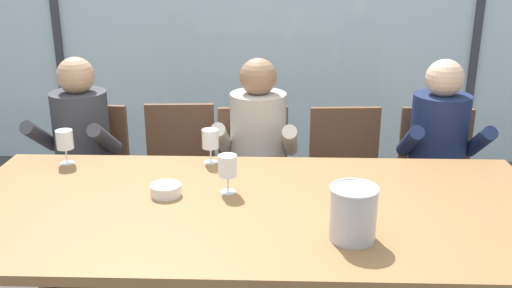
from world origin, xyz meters
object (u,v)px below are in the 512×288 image
at_px(person_charcoal_jacket, 77,149).
at_px(wine_glass_near_bucket, 65,141).
at_px(person_navy_polo, 441,153).
at_px(tasting_bowl, 166,190).
at_px(chair_near_curtain, 90,169).
at_px(wine_glass_center_pour, 210,140).
at_px(chair_right_of_center, 346,172).
at_px(chair_left_of_center, 180,168).
at_px(wine_glass_by_left_taster, 228,166).
at_px(chair_near_window_right, 435,173).
at_px(chair_center, 255,172).
at_px(ice_bucket_primary, 353,212).
at_px(person_beige_jumper, 257,151).
at_px(dining_table, 253,218).

relative_size(person_charcoal_jacket, wine_glass_near_bucket, 7.00).
distance_m(person_navy_polo, tasting_bowl, 1.61).
relative_size(chair_near_curtain, wine_glass_center_pour, 5.16).
bearing_deg(chair_right_of_center, chair_left_of_center, 173.96).
bearing_deg(wine_glass_by_left_taster, chair_near_window_right, 36.30).
bearing_deg(chair_right_of_center, chair_near_curtain, 176.05).
bearing_deg(chair_right_of_center, wine_glass_by_left_taster, -130.16).
distance_m(chair_center, wine_glass_center_pour, 0.63).
relative_size(chair_near_curtain, ice_bucket_primary, 4.31).
xyz_separation_m(chair_right_of_center, person_navy_polo, (0.51, -0.13, 0.17)).
height_order(chair_center, wine_glass_near_bucket, wine_glass_near_bucket).
bearing_deg(ice_bucket_primary, chair_center, 107.92).
distance_m(tasting_bowl, wine_glass_near_bucket, 0.68).
relative_size(person_charcoal_jacket, ice_bucket_primary, 5.85).
bearing_deg(person_navy_polo, wine_glass_center_pour, -164.19).
xyz_separation_m(chair_near_window_right, person_charcoal_jacket, (-2.08, -0.13, 0.17)).
bearing_deg(person_beige_jumper, chair_center, 101.08).
xyz_separation_m(person_navy_polo, ice_bucket_primary, (-0.64, -1.13, 0.17)).
height_order(chair_near_curtain, person_navy_polo, person_navy_polo).
distance_m(dining_table, ice_bucket_primary, 0.50).
relative_size(chair_center, wine_glass_center_pour, 5.16).
relative_size(person_beige_jumper, tasting_bowl, 9.05).
relative_size(dining_table, chair_right_of_center, 2.82).
relative_size(tasting_bowl, wine_glass_by_left_taster, 0.77).
distance_m(chair_near_curtain, wine_glass_near_bucket, 0.64).
distance_m(person_navy_polo, wine_glass_near_bucket, 2.02).
bearing_deg(tasting_bowl, chair_near_curtain, 125.17).
distance_m(dining_table, wine_glass_center_pour, 0.57).
xyz_separation_m(chair_right_of_center, person_beige_jumper, (-0.53, -0.13, 0.17)).
height_order(dining_table, person_beige_jumper, person_beige_jumper).
distance_m(dining_table, person_charcoal_jacket, 1.34).
distance_m(chair_left_of_center, chair_center, 0.46).
relative_size(chair_center, chair_right_of_center, 1.00).
bearing_deg(chair_right_of_center, person_beige_jumper, -169.95).
bearing_deg(wine_glass_near_bucket, dining_table, -25.58).
distance_m(chair_left_of_center, wine_glass_near_bucket, 0.82).
height_order(person_charcoal_jacket, ice_bucket_primary, person_charcoal_jacket).
height_order(person_navy_polo, tasting_bowl, person_navy_polo).
bearing_deg(person_navy_polo, person_charcoal_jacket, 179.80).
bearing_deg(wine_glass_center_pour, chair_near_window_right, 20.87).
bearing_deg(chair_center, chair_near_window_right, -7.68).
relative_size(chair_center, wine_glass_by_left_taster, 5.16).
bearing_deg(chair_right_of_center, tasting_bowl, -138.84).
relative_size(chair_center, person_navy_polo, 0.74).
bearing_deg(chair_left_of_center, person_navy_polo, -9.90).
xyz_separation_m(person_charcoal_jacket, tasting_bowl, (0.65, -0.77, 0.09)).
height_order(chair_left_of_center, tasting_bowl, chair_left_of_center).
bearing_deg(person_navy_polo, chair_near_curtain, 175.96).
bearing_deg(chair_near_curtain, ice_bucket_primary, -37.50).
bearing_deg(person_beige_jumper, chair_left_of_center, 163.98).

